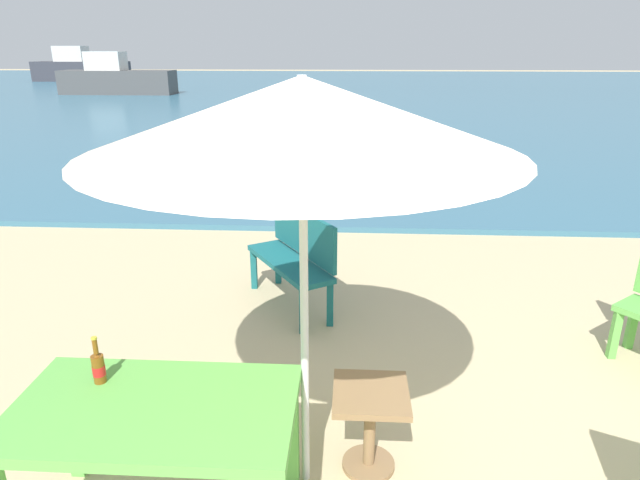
{
  "coord_description": "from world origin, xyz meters",
  "views": [
    {
      "loc": [
        -0.37,
        -2.1,
        2.42
      ],
      "look_at": [
        -0.66,
        3.0,
        0.6
      ],
      "focal_mm": 30.53,
      "sensor_mm": 36.0,
      "label": 1
    }
  ],
  "objects_px": {
    "side_table_wood": "(370,418)",
    "boat_tanker": "(116,79)",
    "patio_umbrella": "(302,116)",
    "bench_teal_center": "(295,253)",
    "boat_cargo_ship": "(80,69)",
    "picnic_table_green": "(155,424)",
    "swimmer_person": "(277,164)",
    "beer_bottle_amber": "(98,366)"
  },
  "relations": [
    {
      "from": "beer_bottle_amber",
      "to": "boat_cargo_ship",
      "type": "height_order",
      "value": "boat_cargo_ship"
    },
    {
      "from": "patio_umbrella",
      "to": "swimmer_person",
      "type": "xyz_separation_m",
      "value": [
        -1.22,
        7.99,
        -1.88
      ]
    },
    {
      "from": "swimmer_person",
      "to": "boat_tanker",
      "type": "distance_m",
      "value": 20.96
    },
    {
      "from": "patio_umbrella",
      "to": "bench_teal_center",
      "type": "height_order",
      "value": "patio_umbrella"
    },
    {
      "from": "side_table_wood",
      "to": "picnic_table_green",
      "type": "bearing_deg",
      "value": -155.83
    },
    {
      "from": "beer_bottle_amber",
      "to": "boat_tanker",
      "type": "height_order",
      "value": "boat_tanker"
    },
    {
      "from": "beer_bottle_amber",
      "to": "boat_cargo_ship",
      "type": "xyz_separation_m",
      "value": [
        -18.01,
        36.97,
        0.08
      ]
    },
    {
      "from": "patio_umbrella",
      "to": "side_table_wood",
      "type": "bearing_deg",
      "value": 17.46
    },
    {
      "from": "patio_umbrella",
      "to": "boat_tanker",
      "type": "height_order",
      "value": "patio_umbrella"
    },
    {
      "from": "beer_bottle_amber",
      "to": "bench_teal_center",
      "type": "bearing_deg",
      "value": 72.89
    },
    {
      "from": "bench_teal_center",
      "to": "boat_cargo_ship",
      "type": "xyz_separation_m",
      "value": [
        -18.78,
        34.47,
        0.39
      ]
    },
    {
      "from": "boat_tanker",
      "to": "beer_bottle_amber",
      "type": "bearing_deg",
      "value": -67.44
    },
    {
      "from": "boat_cargo_ship",
      "to": "beer_bottle_amber",
      "type": "bearing_deg",
      "value": -64.03
    },
    {
      "from": "beer_bottle_amber",
      "to": "bench_teal_center",
      "type": "height_order",
      "value": "beer_bottle_amber"
    },
    {
      "from": "picnic_table_green",
      "to": "beer_bottle_amber",
      "type": "height_order",
      "value": "beer_bottle_amber"
    },
    {
      "from": "patio_umbrella",
      "to": "boat_cargo_ship",
      "type": "height_order",
      "value": "boat_cargo_ship"
    },
    {
      "from": "patio_umbrella",
      "to": "side_table_wood",
      "type": "relative_size",
      "value": 4.26
    },
    {
      "from": "boat_tanker",
      "to": "boat_cargo_ship",
      "type": "bearing_deg",
      "value": 123.48
    },
    {
      "from": "picnic_table_green",
      "to": "boat_tanker",
      "type": "distance_m",
      "value": 28.65
    },
    {
      "from": "beer_bottle_amber",
      "to": "patio_umbrella",
      "type": "relative_size",
      "value": 0.12
    },
    {
      "from": "beer_bottle_amber",
      "to": "boat_tanker",
      "type": "xyz_separation_m",
      "value": [
        -10.87,
        26.18,
        -0.02
      ]
    },
    {
      "from": "side_table_wood",
      "to": "bench_teal_center",
      "type": "xyz_separation_m",
      "value": [
        -0.66,
        2.19,
        0.19
      ]
    },
    {
      "from": "bench_teal_center",
      "to": "beer_bottle_amber",
      "type": "bearing_deg",
      "value": -107.11
    },
    {
      "from": "patio_umbrella",
      "to": "swimmer_person",
      "type": "height_order",
      "value": "patio_umbrella"
    },
    {
      "from": "boat_tanker",
      "to": "swimmer_person",
      "type": "bearing_deg",
      "value": -59.24
    },
    {
      "from": "beer_bottle_amber",
      "to": "side_table_wood",
      "type": "xyz_separation_m",
      "value": [
        1.43,
        0.31,
        -0.5
      ]
    },
    {
      "from": "boat_tanker",
      "to": "boat_cargo_ship",
      "type": "xyz_separation_m",
      "value": [
        -7.14,
        10.79,
        0.1
      ]
    },
    {
      "from": "swimmer_person",
      "to": "boat_cargo_ship",
      "type": "xyz_separation_m",
      "value": [
        -17.85,
        28.79,
        0.69
      ]
    },
    {
      "from": "beer_bottle_amber",
      "to": "patio_umbrella",
      "type": "distance_m",
      "value": 1.66
    },
    {
      "from": "picnic_table_green",
      "to": "patio_umbrella",
      "type": "bearing_deg",
      "value": 27.41
    },
    {
      "from": "side_table_wood",
      "to": "swimmer_person",
      "type": "relative_size",
      "value": 1.32
    },
    {
      "from": "beer_bottle_amber",
      "to": "swimmer_person",
      "type": "distance_m",
      "value": 8.2
    },
    {
      "from": "side_table_wood",
      "to": "boat_tanker",
      "type": "distance_m",
      "value": 28.65
    },
    {
      "from": "patio_umbrella",
      "to": "swimmer_person",
      "type": "bearing_deg",
      "value": 98.71
    },
    {
      "from": "beer_bottle_amber",
      "to": "patio_umbrella",
      "type": "height_order",
      "value": "patio_umbrella"
    },
    {
      "from": "boat_tanker",
      "to": "picnic_table_green",
      "type": "bearing_deg",
      "value": -66.95
    },
    {
      "from": "swimmer_person",
      "to": "boat_cargo_ship",
      "type": "height_order",
      "value": "boat_cargo_ship"
    },
    {
      "from": "bench_teal_center",
      "to": "boat_cargo_ship",
      "type": "relative_size",
      "value": 0.18
    },
    {
      "from": "patio_umbrella",
      "to": "bench_teal_center",
      "type": "relative_size",
      "value": 1.91
    },
    {
      "from": "side_table_wood",
      "to": "bench_teal_center",
      "type": "bearing_deg",
      "value": 106.81
    },
    {
      "from": "side_table_wood",
      "to": "boat_cargo_ship",
      "type": "xyz_separation_m",
      "value": [
        -19.45,
        36.66,
        0.58
      ]
    },
    {
      "from": "bench_teal_center",
      "to": "boat_tanker",
      "type": "bearing_deg",
      "value": 116.19
    }
  ]
}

